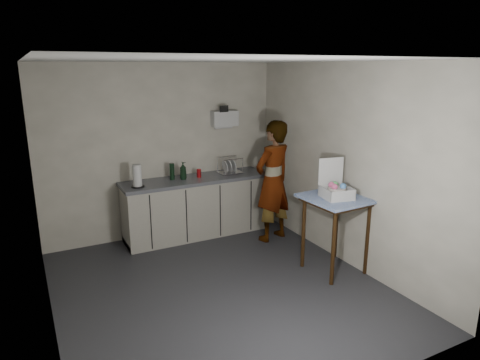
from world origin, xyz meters
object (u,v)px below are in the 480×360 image
dish_rack (230,170)px  bakery_box (336,189)px  paper_towel (137,177)px  soap_bottle (183,171)px  side_table (337,206)px  kitchen_counter (196,208)px  standing_man (273,181)px  soda_can (199,173)px  dark_bottle (172,172)px

dish_rack → bakery_box: bearing=-76.8°
paper_towel → dish_rack: paper_towel is taller
soap_bottle → bakery_box: (1.25, -1.96, 0.05)m
side_table → kitchen_counter: bearing=116.8°
standing_man → dish_rack: size_ratio=4.99×
kitchen_counter → side_table: bearing=-60.4°
side_table → standing_man: standing_man is taller
side_table → dish_rack: (-0.51, 1.97, 0.11)m
soda_can → paper_towel: bearing=-172.9°
kitchen_counter → bakery_box: 2.32m
soda_can → dark_bottle: 0.41m
standing_man → dish_rack: standing_man is taller
soda_can → paper_towel: size_ratio=0.39×
kitchen_counter → soda_can: size_ratio=17.93×
dark_bottle → dish_rack: 0.94m
side_table → soda_can: bearing=115.1°
side_table → soap_bottle: soap_bottle is taller
standing_man → soda_can: bearing=-54.2°
soap_bottle → dark_bottle: (-0.15, 0.06, -0.01)m
soap_bottle → soda_can: bearing=2.9°
dark_bottle → paper_towel: size_ratio=0.77×
standing_man → dark_bottle: (-1.29, 0.75, 0.13)m
dish_rack → soap_bottle: bearing=-178.3°
soda_can → bakery_box: size_ratio=0.27×
soap_bottle → dark_bottle: bearing=157.0°
kitchen_counter → side_table: side_table is taller
kitchen_counter → soap_bottle: soap_bottle is taller
soda_can → dark_bottle: size_ratio=0.51×
side_table → dark_bottle: size_ratio=4.01×
side_table → soap_bottle: (-1.29, 1.94, 0.18)m
soap_bottle → dish_rack: 0.79m
side_table → dish_rack: bearing=101.7°
standing_man → bakery_box: size_ratio=3.86×
dark_bottle → kitchen_counter: bearing=-11.3°
paper_towel → bakery_box: 2.70m
dark_bottle → bakery_box: bearing=-55.4°
side_table → bakery_box: 0.24m
paper_towel → standing_man: bearing=-17.4°
soap_bottle → bakery_box: bearing=-57.5°
kitchen_counter → soda_can: 0.55m
standing_man → paper_towel: standing_man is taller
paper_towel → soap_bottle: bearing=8.6°
bakery_box → paper_towel: bearing=147.4°
kitchen_counter → soda_can: (0.06, 0.02, 0.55)m
dark_bottle → dish_rack: bearing=-2.5°
standing_man → dark_bottle: size_ratio=7.33×
kitchen_counter → dish_rack: bearing=2.7°
side_table → soap_bottle: 2.34m
soda_can → dish_rack: (0.53, 0.01, -0.01)m
standing_man → soda_can: size_ratio=14.42×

